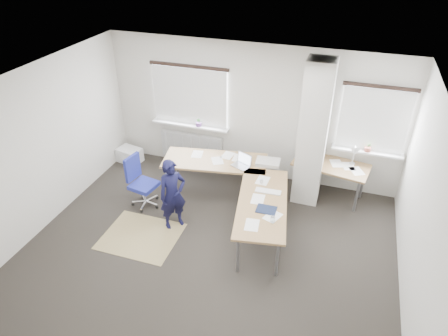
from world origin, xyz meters
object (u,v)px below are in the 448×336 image
(desk_side, at_px, (331,166))
(task_chair, at_px, (143,192))
(person, at_px, (173,195))
(desk_main, at_px, (240,181))

(desk_side, xyz_separation_m, task_chair, (-3.32, -1.41, -0.40))
(person, bearing_deg, desk_side, -11.64)
(desk_main, relative_size, person, 2.11)
(desk_main, relative_size, desk_side, 1.88)
(task_chair, distance_m, person, 0.97)
(desk_side, height_order, task_chair, desk_side)
(desk_main, bearing_deg, person, -153.21)
(desk_side, bearing_deg, desk_main, -135.38)
(desk_side, xyz_separation_m, person, (-2.51, -1.79, -0.02))
(desk_main, xyz_separation_m, task_chair, (-1.80, -0.37, -0.41))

